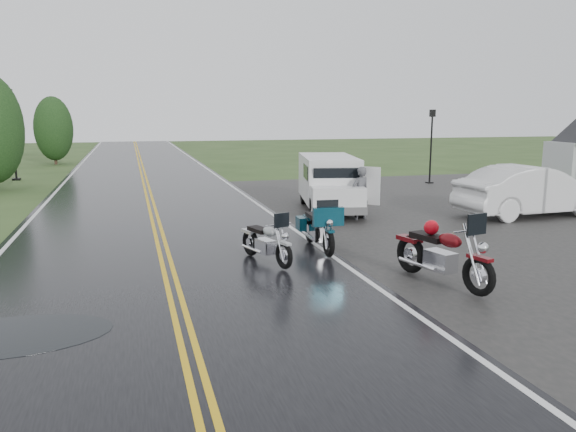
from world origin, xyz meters
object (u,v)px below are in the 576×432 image
object	(u,v)px
lamp_post_far_right	(431,147)
motorcycle_silver	(284,245)
motorcycle_red	(480,260)
sedan_white	(531,192)
motorcycle_teal	(329,232)
van_white	(313,190)
person_at_van	(360,194)
lamp_post_far_left	(13,135)

from	to	relation	value
lamp_post_far_right	motorcycle_silver	bearing A→B (deg)	-130.08
motorcycle_red	sedan_white	xyz separation A→B (m)	(6.60, 6.85, 0.08)
motorcycle_teal	van_white	distance (m)	5.02
motorcycle_red	sedan_white	size ratio (longest dim) A/B	0.50
van_white	lamp_post_far_right	distance (m)	11.17
person_at_van	motorcycle_silver	bearing A→B (deg)	36.71
motorcycle_teal	person_at_van	world-z (taller)	person_at_van
van_white	sedan_white	distance (m)	7.19
motorcycle_red	van_white	distance (m)	8.27
motorcycle_teal	van_white	bearing A→B (deg)	78.68
motorcycle_silver	lamp_post_far_left	size ratio (longest dim) A/B	0.44
sedan_white	motorcycle_red	bearing A→B (deg)	133.07
motorcycle_silver	lamp_post_far_right	distance (m)	16.89
van_white	lamp_post_far_right	size ratio (longest dim) A/B	1.37
motorcycle_silver	van_white	world-z (taller)	van_white
motorcycle_teal	motorcycle_silver	world-z (taller)	motorcycle_teal
motorcycle_silver	person_at_van	bearing A→B (deg)	34.94
lamp_post_far_left	lamp_post_far_right	xyz separation A→B (m)	(19.52, -6.98, -0.51)
sedan_white	lamp_post_far_right	bearing A→B (deg)	-11.52
motorcycle_teal	lamp_post_far_left	size ratio (longest dim) A/B	0.49
motorcycle_silver	lamp_post_far_left	xyz separation A→B (m)	(-8.67, 19.87, 1.70)
person_at_van	sedan_white	bearing A→B (deg)	155.45
motorcycle_silver	person_at_van	world-z (taller)	person_at_van
motorcycle_red	van_white	bearing A→B (deg)	79.73
motorcycle_red	motorcycle_silver	size ratio (longest dim) A/B	1.25
motorcycle_silver	van_white	xyz separation A→B (m)	(2.48, 5.54, 0.36)
sedan_white	lamp_post_far_right	world-z (taller)	lamp_post_far_right
lamp_post_far_left	person_at_van	bearing A→B (deg)	-49.79
person_at_van	motorcycle_red	bearing A→B (deg)	67.37
motorcycle_red	lamp_post_far_right	distance (m)	17.54
motorcycle_red	lamp_post_far_left	world-z (taller)	lamp_post_far_left
motorcycle_red	van_white	size ratio (longest dim) A/B	0.52
van_white	lamp_post_far_right	bearing A→B (deg)	53.23
person_at_van	sedan_white	distance (m)	5.72
lamp_post_far_left	motorcycle_teal	bearing A→B (deg)	-62.63
motorcycle_silver	lamp_post_far_left	bearing A→B (deg)	96.23
van_white	lamp_post_far_left	bearing A→B (deg)	139.84
van_white	person_at_van	distance (m)	1.50
sedan_white	person_at_van	bearing A→B (deg)	78.08
person_at_van	lamp_post_far_left	xyz separation A→B (m)	(-12.55, 14.85, 1.46)
motorcycle_silver	van_white	distance (m)	6.08
lamp_post_far_left	motorcycle_red	bearing A→B (deg)	-62.83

